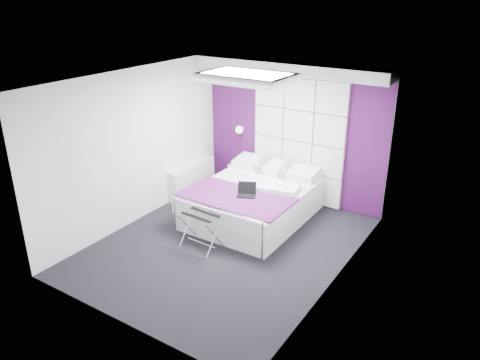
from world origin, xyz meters
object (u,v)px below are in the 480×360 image
(bed, at_px, (253,201))
(nightstand, at_px, (240,165))
(radiator, at_px, (192,179))
(laptop, at_px, (248,192))
(wall_lamp, at_px, (240,129))
(luggage_rack, at_px, (201,231))

(bed, relative_size, nightstand, 5.56)
(radiator, bearing_deg, laptop, -21.37)
(wall_lamp, xyz_separation_m, bed, (0.92, -1.02, -0.89))
(nightstand, xyz_separation_m, laptop, (1.04, -1.38, 0.19))
(wall_lamp, bearing_deg, nightstand, -70.18)
(nightstand, xyz_separation_m, luggage_rack, (0.74, -2.27, -0.20))
(nightstand, distance_m, laptop, 1.74)
(luggage_rack, height_order, laptop, laptop)
(radiator, relative_size, nightstand, 3.02)
(luggage_rack, xyz_separation_m, laptop, (0.30, 0.88, 0.39))
(wall_lamp, height_order, laptop, wall_lamp)
(laptop, bearing_deg, nightstand, 102.69)
(bed, bearing_deg, luggage_rack, -97.26)
(nightstand, bearing_deg, wall_lamp, 109.82)
(nightstand, relative_size, luggage_rack, 0.70)
(nightstand, bearing_deg, luggage_rack, -71.87)
(laptop, bearing_deg, wall_lamp, 102.29)
(luggage_rack, bearing_deg, wall_lamp, 111.02)
(luggage_rack, bearing_deg, laptop, 74.05)
(nightstand, height_order, laptop, laptop)
(wall_lamp, xyz_separation_m, nightstand, (0.01, -0.04, -0.73))
(wall_lamp, height_order, radiator, wall_lamp)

